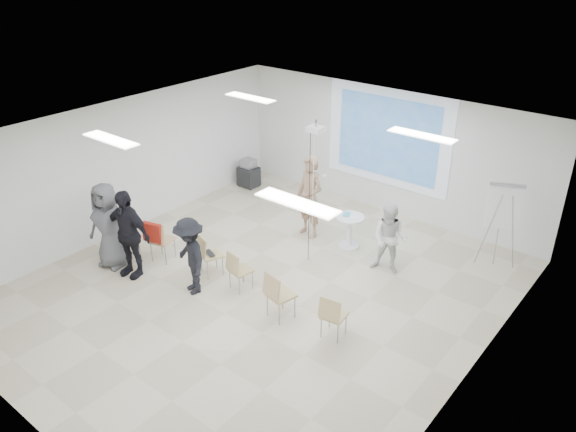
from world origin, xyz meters
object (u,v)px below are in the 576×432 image
Objects in this scene: audience_left at (127,228)px; audience_outer at (108,221)px; pedestal_table at (349,230)px; chair_left_inner at (207,252)px; laptop at (212,253)px; chair_right_far at (332,314)px; chair_right_inner at (277,292)px; audience_mid at (190,251)px; flipchart_easel at (504,207)px; av_cart at (249,174)px; chair_far_left at (124,235)px; player_right at (390,235)px; chair_center at (238,268)px; player_left at (310,192)px; chair_left_mid at (160,238)px.

audience_left is 0.59m from audience_outer.
audience_left is at bearing -127.38° from pedestal_table.
chair_left_inner is 1.61m from audience_left.
chair_right_far is at bearing -162.68° from laptop.
chair_right_inner is 2.89× the size of laptop.
audience_mid is at bearing 4.20° from audience_left.
flipchart_easel is 6.71m from av_cart.
chair_right_inner is at bearing -81.72° from pedestal_table.
chair_left_inner is at bearing 16.70° from chair_far_left.
chair_left_inner is (-1.56, -2.68, 0.09)m from pedestal_table.
player_right is 2.48m from chair_right_far.
flipchart_easel is at bearing 60.20° from chair_center.
player_right is 5.25m from av_cart.
laptop is 5.78m from flipchart_easel.
player_left is at bearing 129.63° from chair_right_inner.
av_cart is at bearing 150.94° from player_right.
laptop is 0.18× the size of audience_mid.
player_left is 2.62m from laptop.
chair_right_inner is 1.99m from laptop.
audience_left is at bearing -27.74° from chair_far_left.
player_left is at bearing 160.22° from player_right.
player_right is (1.14, -0.33, 0.40)m from pedestal_table.
pedestal_table is 0.93× the size of chair_left_inner.
chair_left_mid is at bearing 174.36° from chair_right_far.
chair_far_left is at bearing -82.90° from av_cart.
flipchart_easel is (3.74, 1.32, 0.26)m from player_left.
chair_center is 1.17m from chair_right_inner.
chair_center is at bearing 11.29° from chair_far_left.
player_left is at bearing 52.19° from chair_far_left.
chair_far_left is 0.46× the size of flipchart_easel.
chair_right_far reaches higher than av_cart.
chair_left_mid is 0.51× the size of flipchart_easel.
av_cart is at bearing -36.46° from laptop.
audience_outer is (-0.59, -0.03, -0.03)m from audience_left.
pedestal_table is 0.87× the size of chair_right_inner.
audience_left is at bearing -121.46° from chair_left_inner.
chair_right_far is at bearing 33.84° from audience_mid.
chair_far_left is 0.67m from audience_outer.
audience_left reaches higher than chair_center.
laptop is (-0.81, 0.12, -0.02)m from chair_center.
chair_right_far is at bearing -0.53° from audience_outer.
chair_left_inner is 1.06× the size of chair_center.
player_right is 0.94× the size of audience_mid.
player_left is at bearing 45.72° from audience_outer.
audience_mid reaches higher than chair_right_far.
chair_center is (-1.86, -2.37, -0.34)m from player_right.
chair_right_far is 2.60× the size of laptop.
audience_mid is at bearing -51.67° from chair_left_inner.
chair_left_mid is at bearing -146.84° from chair_left_inner.
chair_right_far reaches higher than pedestal_table.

